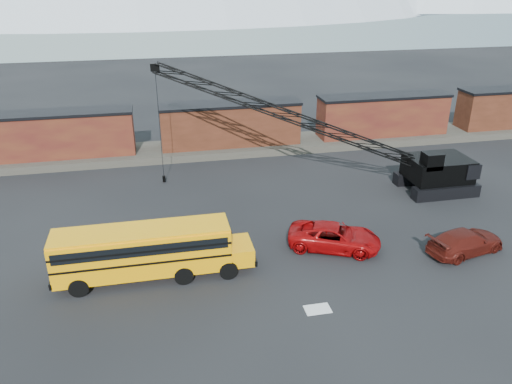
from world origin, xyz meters
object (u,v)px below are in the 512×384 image
(red_pickup, at_px, (334,237))
(school_bus, at_px, (149,250))
(crawler_crane, at_px, (292,117))
(maroon_suv, at_px, (466,242))

(red_pickup, bearing_deg, school_bus, 117.89)
(red_pickup, xyz_separation_m, crawler_crane, (-0.12, 10.24, 5.14))
(red_pickup, relative_size, maroon_suv, 1.11)
(red_pickup, distance_m, crawler_crane, 11.46)
(maroon_suv, bearing_deg, red_pickup, 60.71)
(school_bus, height_order, crawler_crane, crawler_crane)
(crawler_crane, bearing_deg, red_pickup, -89.32)
(school_bus, bearing_deg, red_pickup, 4.41)
(school_bus, height_order, red_pickup, school_bus)
(school_bus, distance_m, crawler_crane, 16.62)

